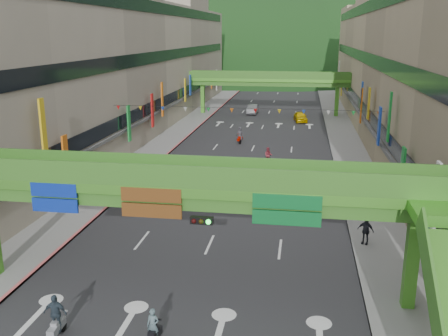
# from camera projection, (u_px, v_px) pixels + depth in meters

# --- Properties ---
(road_slab) EXTENTS (18.00, 140.00, 0.02)m
(road_slab) POSITION_uv_depth(u_px,v_px,m) (260.00, 132.00, 68.18)
(road_slab) COLOR #28282B
(road_slab) RESTS_ON ground
(sidewalk_left) EXTENTS (4.00, 140.00, 0.15)m
(sidewalk_left) POSITION_uv_depth(u_px,v_px,m) (182.00, 129.00, 69.81)
(sidewalk_left) COLOR gray
(sidewalk_left) RESTS_ON ground
(sidewalk_right) EXTENTS (4.00, 140.00, 0.15)m
(sidewalk_right) POSITION_uv_depth(u_px,v_px,m) (342.00, 134.00, 66.51)
(sidewalk_right) COLOR gray
(sidewalk_right) RESTS_ON ground
(curb_left) EXTENTS (0.20, 140.00, 0.18)m
(curb_left) POSITION_uv_depth(u_px,v_px,m) (195.00, 130.00, 69.52)
(curb_left) COLOR #CC5959
(curb_left) RESTS_ON ground
(curb_right) EXTENTS (0.20, 140.00, 0.18)m
(curb_right) POSITION_uv_depth(u_px,v_px,m) (328.00, 134.00, 66.79)
(curb_right) COLOR gray
(curb_right) RESTS_ON ground
(building_row_left) EXTENTS (12.80, 95.00, 19.00)m
(building_row_left) POSITION_uv_depth(u_px,v_px,m) (124.00, 61.00, 68.54)
(building_row_left) COLOR #9E937F
(building_row_left) RESTS_ON ground
(building_row_right) EXTENTS (12.80, 95.00, 19.00)m
(building_row_right) POSITION_uv_depth(u_px,v_px,m) (411.00, 63.00, 62.87)
(building_row_right) COLOR gray
(building_row_right) RESTS_ON ground
(overpass_near) EXTENTS (28.00, 12.27, 7.10)m
(overpass_near) POSITION_uv_depth(u_px,v_px,m) (203.00, 202.00, 24.14)
(overpass_near) COLOR #4C9E2D
(overpass_near) RESTS_ON ground
(overpass_far) EXTENTS (28.00, 2.20, 7.10)m
(overpass_far) POSITION_uv_depth(u_px,v_px,m) (269.00, 82.00, 81.07)
(overpass_far) COLOR #4C9E2D
(overpass_far) RESTS_ON ground
(hill_left) EXTENTS (168.00, 140.00, 112.00)m
(hill_left) POSITION_uv_depth(u_px,v_px,m) (244.00, 72.00, 175.31)
(hill_left) COLOR #1C4419
(hill_left) RESTS_ON ground
(hill_right) EXTENTS (208.00, 176.00, 128.00)m
(hill_right) POSITION_uv_depth(u_px,v_px,m) (356.00, 69.00, 188.39)
(hill_right) COLOR #1C4419
(hill_right) RESTS_ON ground
(bunting_string) EXTENTS (26.00, 0.36, 0.47)m
(bunting_string) POSITION_uv_depth(u_px,v_px,m) (243.00, 111.00, 47.55)
(bunting_string) COLOR black
(bunting_string) RESTS_ON ground
(scooter_rider_near) EXTENTS (0.61, 1.60, 1.84)m
(scooter_rider_near) POSITION_uv_depth(u_px,v_px,m) (153.00, 330.00, 21.30)
(scooter_rider_near) COLOR black
(scooter_rider_near) RESTS_ON ground
(scooter_rider_mid) EXTENTS (0.81, 1.60, 1.97)m
(scooter_rider_mid) POSITION_uv_depth(u_px,v_px,m) (268.00, 157.00, 50.50)
(scooter_rider_mid) COLOR black
(scooter_rider_mid) RESTS_ON ground
(scooter_rider_left) EXTENTS (1.06, 1.60, 2.13)m
(scooter_rider_left) POSITION_uv_depth(u_px,v_px,m) (55.00, 317.00, 21.90)
(scooter_rider_left) COLOR gray
(scooter_rider_left) RESTS_ON ground
(scooter_rider_far) EXTENTS (0.91, 1.59, 2.03)m
(scooter_rider_far) POSITION_uv_depth(u_px,v_px,m) (240.00, 135.00, 61.15)
(scooter_rider_far) COLOR #8E0B00
(scooter_rider_far) RESTS_ON ground
(parked_scooter_row) EXTENTS (1.60, 7.15, 1.08)m
(parked_scooter_row) POSITION_uv_depth(u_px,v_px,m) (338.00, 187.00, 42.11)
(parked_scooter_row) COLOR black
(parked_scooter_row) RESTS_ON ground
(car_silver) EXTENTS (1.74, 4.65, 1.52)m
(car_silver) POSITION_uv_depth(u_px,v_px,m) (253.00, 109.00, 83.55)
(car_silver) COLOR #A3A4AB
(car_silver) RESTS_ON ground
(car_yellow) EXTENTS (2.40, 4.68, 1.52)m
(car_yellow) POSITION_uv_depth(u_px,v_px,m) (300.00, 117.00, 76.12)
(car_yellow) COLOR #E4B906
(car_yellow) RESTS_ON ground
(pedestrian_red) EXTENTS (0.96, 0.79, 1.84)m
(pedestrian_red) POSITION_uv_depth(u_px,v_px,m) (356.00, 190.00, 40.09)
(pedestrian_red) COLOR #B40E11
(pedestrian_red) RESTS_ON ground
(pedestrian_dark) EXTENTS (1.13, 0.84, 1.78)m
(pedestrian_dark) POSITION_uv_depth(u_px,v_px,m) (365.00, 233.00, 31.58)
(pedestrian_dark) COLOR #21232B
(pedestrian_dark) RESTS_ON ground
(pedestrian_blue) EXTENTS (0.95, 0.75, 1.79)m
(pedestrian_blue) POSITION_uv_depth(u_px,v_px,m) (363.00, 173.00, 44.92)
(pedestrian_blue) COLOR #354A61
(pedestrian_blue) RESTS_ON ground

